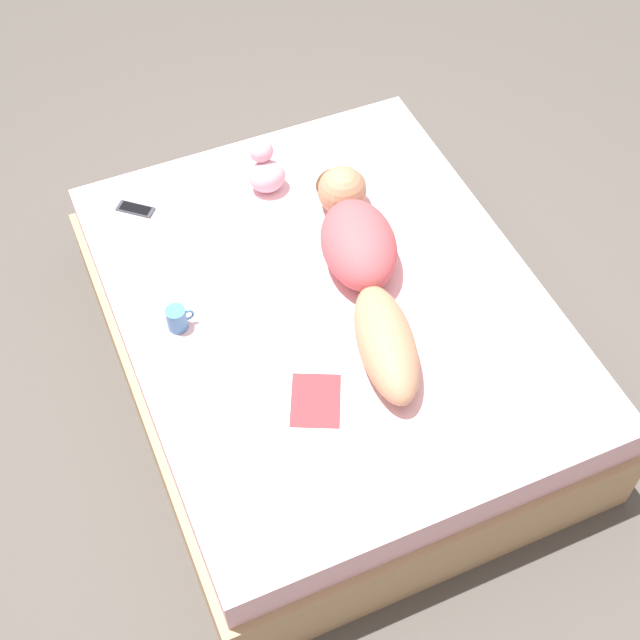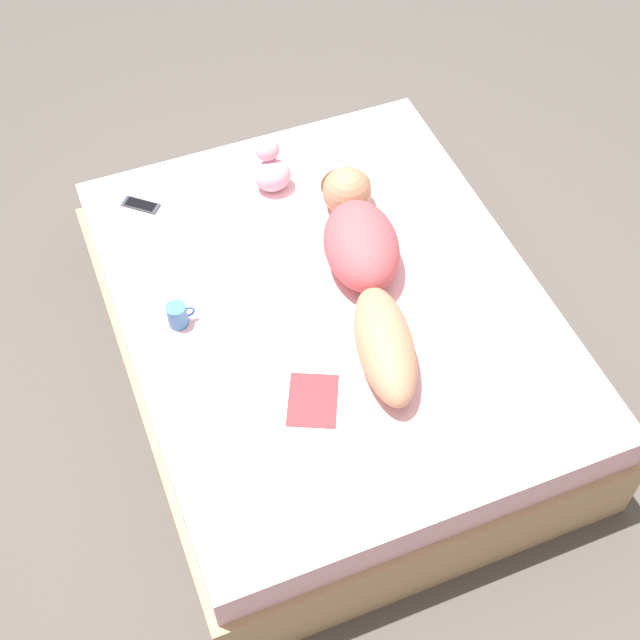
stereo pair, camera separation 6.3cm
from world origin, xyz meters
The scene contains 7 objects.
ground_plane centered at (0.00, 0.00, 0.00)m, with size 12.00×12.00×0.00m, color #4C4742.
bed centered at (0.00, 0.00, 0.25)m, with size 1.63×2.03×0.51m.
person centered at (0.16, 0.05, 0.61)m, with size 0.45×1.18×0.23m.
open_magazine centered at (-0.35, -0.36, 0.51)m, with size 0.63×0.52×0.01m.
coffee_mug centered at (-0.58, 0.10, 0.56)m, with size 0.11×0.08×0.10m.
cell_phone centered at (-0.56, 0.76, 0.52)m, with size 0.16×0.15×0.01m.
plush_toy centered at (0.00, 0.68, 0.60)m, with size 0.16×0.18×0.22m.
Camera 2 is at (-0.84, -1.99, 3.18)m, focal length 50.00 mm.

